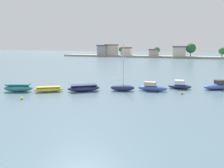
% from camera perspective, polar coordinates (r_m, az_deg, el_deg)
% --- Properties ---
extents(moored_boat_1, '(4.67, 2.68, 1.22)m').
position_cam_1_polar(moored_boat_1, '(35.58, -24.32, -0.98)').
color(moored_boat_1, teal).
rests_on(moored_boat_1, ground).
extents(moored_boat_2, '(4.53, 3.28, 0.84)m').
position_cam_1_polar(moored_boat_2, '(33.75, -17.00, -1.40)').
color(moored_boat_2, yellow).
rests_on(moored_boat_2, ground).
extents(moored_boat_3, '(5.22, 4.22, 1.05)m').
position_cam_1_polar(moored_boat_3, '(33.01, -7.70, -1.10)').
color(moored_boat_3, navy).
rests_on(moored_boat_3, ground).
extents(moored_boat_4, '(4.03, 2.20, 7.39)m').
position_cam_1_polar(moored_boat_4, '(33.00, 2.88, -0.96)').
color(moored_boat_4, navy).
rests_on(moored_boat_4, ground).
extents(moored_boat_5, '(4.65, 1.56, 1.44)m').
position_cam_1_polar(moored_boat_5, '(33.51, 10.98, -0.94)').
color(moored_boat_5, '#3856A8').
rests_on(moored_boat_5, ground).
extents(moored_boat_6, '(3.76, 1.58, 1.43)m').
position_cam_1_polar(moored_boat_6, '(36.32, 18.05, -0.41)').
color(moored_boat_6, navy).
rests_on(moored_boat_6, ground).
extents(moored_boat_7, '(4.85, 3.74, 1.55)m').
position_cam_1_polar(moored_boat_7, '(38.11, 26.88, -0.52)').
color(moored_boat_7, '#3856A8').
rests_on(moored_boat_7, ground).
extents(mooring_buoy_0, '(0.35, 0.35, 0.35)m').
position_cam_1_polar(mooring_buoy_0, '(30.35, -23.51, -3.62)').
color(mooring_buoy_0, yellow).
rests_on(mooring_buoy_0, ground).
extents(mooring_buoy_1, '(0.34, 0.34, 0.34)m').
position_cam_1_polar(mooring_buoy_1, '(32.44, 18.69, -2.40)').
color(mooring_buoy_1, orange).
rests_on(mooring_buoy_1, ground).
extents(distant_shoreline, '(100.32, 10.59, 7.83)m').
position_cam_1_polar(distant_shoreline, '(122.02, 8.95, 8.33)').
color(distant_shoreline, gray).
rests_on(distant_shoreline, ground).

